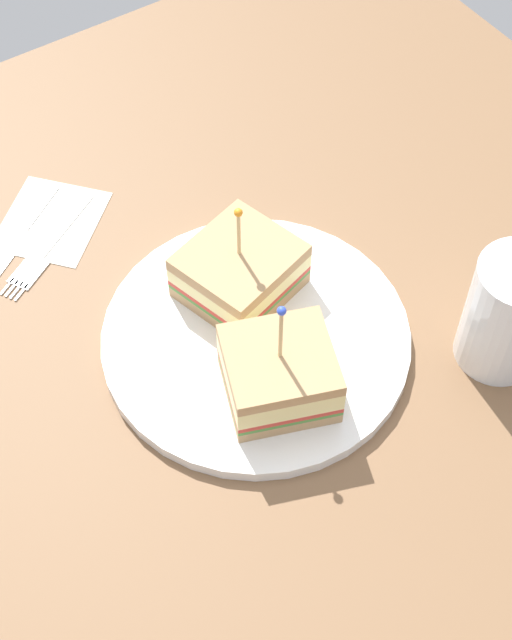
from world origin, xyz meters
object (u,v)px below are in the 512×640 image
object	(u,v)px
sandwich_half_back	(279,373)
fork	(41,256)
napkin	(51,220)
knife	(16,240)
drink_glass	(507,319)
plate	(256,338)
sandwich_half_front	(240,271)

from	to	relation	value
sandwich_half_back	fork	size ratio (longest dim) A/B	0.90
napkin	knife	distance (cm)	3.75
sandwich_half_back	napkin	world-z (taller)	sandwich_half_back
drink_glass	napkin	world-z (taller)	drink_glass
plate	drink_glass	distance (cm)	20.37
drink_glass	napkin	bearing A→B (deg)	35.94
fork	napkin	bearing A→B (deg)	-37.98
fork	sandwich_half_front	bearing A→B (deg)	-137.25
plate	drink_glass	world-z (taller)	drink_glass
sandwich_half_back	fork	bearing A→B (deg)	21.55
plate	napkin	size ratio (longest dim) A/B	2.70
plate	sandwich_half_front	xyz separation A→B (cm)	(4.80, -1.53, 2.95)
fork	knife	bearing A→B (deg)	18.39
plate	knife	bearing A→B (deg)	29.34
plate	knife	world-z (taller)	plate
sandwich_half_back	drink_glass	xyz separation A→B (cm)	(-6.19, -17.66, 0.86)
napkin	knife	world-z (taller)	knife
knife	sandwich_half_front	bearing A→B (deg)	-140.72
plate	napkin	bearing A→B (deg)	20.74
sandwich_half_front	drink_glass	distance (cm)	22.12
plate	sandwich_half_back	bearing A→B (deg)	164.57
plate	napkin	distance (cm)	23.38
sandwich_half_back	drink_glass	distance (cm)	18.73
plate	sandwich_half_front	size ratio (longest dim) A/B	2.35
drink_glass	sandwich_half_front	bearing A→B (deg)	41.31
sandwich_half_front	fork	world-z (taller)	sandwich_half_front
sandwich_half_back	fork	xyz separation A→B (cm)	(23.96, 9.46, -3.56)
sandwich_half_back	drink_glass	bearing A→B (deg)	-109.33
napkin	fork	xyz separation A→B (cm)	(-3.49, 2.73, 0.10)
drink_glass	knife	world-z (taller)	drink_glass
plate	drink_glass	xyz separation A→B (cm)	(-11.79, -16.12, 4.01)
sandwich_half_front	drink_glass	size ratio (longest dim) A/B	1.03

